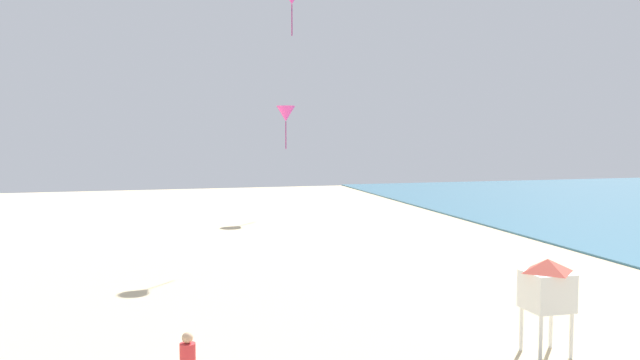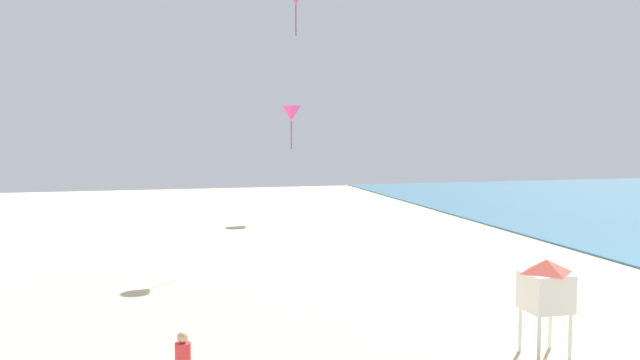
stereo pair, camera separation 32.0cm
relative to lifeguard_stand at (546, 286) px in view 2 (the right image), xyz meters
The scene contains 2 objects.
lifeguard_stand is the anchor object (origin of this frame).
kite_magenta_delta_2 30.48m from the lifeguard_stand, 90.87° to the left, with size 1.29×1.29×2.94m.
Camera 2 is at (1.52, -6.71, 5.96)m, focal length 37.97 mm.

